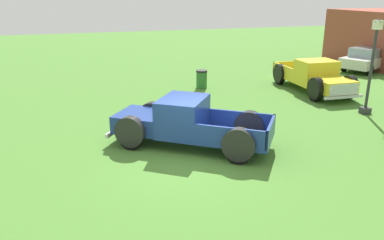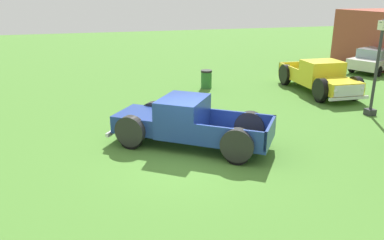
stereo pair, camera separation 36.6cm
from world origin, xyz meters
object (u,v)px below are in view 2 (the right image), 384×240
(pickup_truck_behind_left, at_px, (322,78))
(trash_can, at_px, (206,79))
(pickup_truck_foreground, at_px, (181,123))
(sedan_distant_b, at_px, (378,59))
(lamp_post_far, at_px, (377,66))

(pickup_truck_behind_left, height_order, trash_can, pickup_truck_behind_left)
(pickup_truck_foreground, relative_size, pickup_truck_behind_left, 0.98)
(pickup_truck_foreground, bearing_deg, trash_can, 155.77)
(pickup_truck_foreground, xyz_separation_m, sedan_distant_b, (-8.51, 15.11, 0.02))
(trash_can, bearing_deg, lamp_post_far, 38.23)
(pickup_truck_behind_left, xyz_separation_m, trash_can, (-2.75, -5.11, -0.30))
(pickup_truck_foreground, bearing_deg, pickup_truck_behind_left, 118.59)
(trash_can, bearing_deg, pickup_truck_behind_left, 61.75)
(pickup_truck_foreground, relative_size, sedan_distant_b, 1.10)
(lamp_post_far, bearing_deg, trash_can, -141.77)
(sedan_distant_b, relative_size, trash_can, 5.11)
(pickup_truck_foreground, height_order, lamp_post_far, lamp_post_far)
(pickup_truck_behind_left, distance_m, sedan_distant_b, 7.77)
(pickup_truck_behind_left, xyz_separation_m, sedan_distant_b, (-3.93, 6.71, 0.01))
(pickup_truck_behind_left, bearing_deg, trash_can, -118.25)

